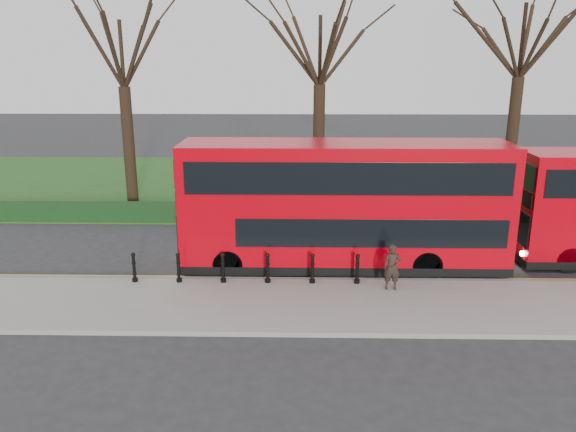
{
  "coord_description": "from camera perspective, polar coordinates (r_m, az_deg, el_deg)",
  "views": [
    {
      "loc": [
        0.97,
        -19.26,
        7.59
      ],
      "look_at": [
        0.58,
        0.5,
        2.0
      ],
      "focal_mm": 35.0,
      "sensor_mm": 36.0,
      "label": 1
    }
  ],
  "objects": [
    {
      "name": "bus_lead",
      "position": [
        20.53,
        5.7,
        0.95
      ],
      "size": [
        11.77,
        2.7,
        4.68
      ],
      "color": "#B6000C",
      "rests_on": "ground"
    },
    {
      "name": "grass_verge",
      "position": [
        35.09,
        -0.49,
        3.35
      ],
      "size": [
        60.0,
        18.0,
        0.06
      ],
      "primitive_type": "cube",
      "color": "#1D501A",
      "rests_on": "ground"
    },
    {
      "name": "pedestrian",
      "position": [
        18.88,
        10.54,
        -5.15
      ],
      "size": [
        0.6,
        0.42,
        1.55
      ],
      "primitive_type": "imported",
      "rotation": [
        0.0,
        0.0,
        -0.08
      ],
      "color": "black",
      "rests_on": "pavement"
    },
    {
      "name": "tree_right",
      "position": [
        31.29,
        22.79,
        16.83
      ],
      "size": [
        7.74,
        7.74,
        12.09
      ],
      "color": "black",
      "rests_on": "ground"
    },
    {
      "name": "ground",
      "position": [
        20.72,
        -1.65,
        -5.7
      ],
      "size": [
        120.0,
        120.0,
        0.0
      ],
      "primitive_type": "plane",
      "color": "#28282B",
      "rests_on": "ground"
    },
    {
      "name": "bollard_row",
      "position": [
        19.29,
        -4.36,
        -5.34
      ],
      "size": [
        7.8,
        0.15,
        1.0
      ],
      "color": "black",
      "rests_on": "pavement"
    },
    {
      "name": "tree_left",
      "position": [
        30.61,
        -16.59,
        16.2
      ],
      "size": [
        7.17,
        7.17,
        11.2
      ],
      "color": "black",
      "rests_on": "ground"
    },
    {
      "name": "yellow_line_outer",
      "position": [
        20.07,
        -1.74,
        -6.41
      ],
      "size": [
        60.0,
        0.1,
        0.01
      ],
      "primitive_type": "cube",
      "color": "yellow",
      "rests_on": "ground"
    },
    {
      "name": "pavement",
      "position": [
        17.93,
        -2.11,
        -8.99
      ],
      "size": [
        60.0,
        4.0,
        0.15
      ],
      "primitive_type": "cube",
      "color": "gray",
      "rests_on": "ground"
    },
    {
      "name": "tree_mid",
      "position": [
        29.28,
        3.29,
        17.17
      ],
      "size": [
        7.31,
        7.31,
        11.43
      ],
      "color": "black",
      "rests_on": "ground"
    },
    {
      "name": "yellow_line_inner",
      "position": [
        20.25,
        -1.71,
        -6.2
      ],
      "size": [
        60.0,
        0.1,
        0.01
      ],
      "primitive_type": "cube",
      "color": "yellow",
      "rests_on": "ground"
    },
    {
      "name": "kerb",
      "position": [
        19.77,
        -1.79,
        -6.56
      ],
      "size": [
        60.0,
        0.25,
        0.16
      ],
      "primitive_type": "cube",
      "color": "slate",
      "rests_on": "ground"
    },
    {
      "name": "hedge",
      "position": [
        27.05,
        -0.97,
        0.37
      ],
      "size": [
        60.0,
        0.9,
        0.8
      ],
      "primitive_type": "cube",
      "color": "black",
      "rests_on": "ground"
    }
  ]
}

